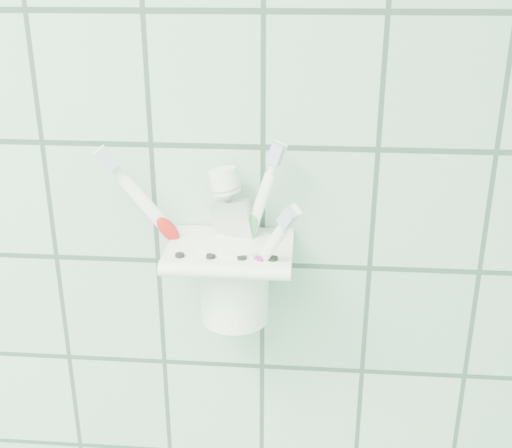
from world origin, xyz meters
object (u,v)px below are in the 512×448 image
holder_bracket (231,252)px  toothbrush_orange (228,229)px  toothpaste_tube (251,231)px  cup (235,276)px  toothbrush_pink (231,210)px  toothbrush_blue (223,224)px

holder_bracket → toothbrush_orange: (-0.00, 0.01, 0.02)m
toothpaste_tube → cup: bearing=-137.2°
toothbrush_orange → toothpaste_tube: (0.02, 0.00, -0.00)m
toothbrush_orange → toothpaste_tube: bearing=44.7°
cup → toothpaste_tube: size_ratio=0.56×
toothpaste_tube → holder_bracket: bearing=-132.5°
toothbrush_pink → cup: bearing=-102.5°
toothbrush_blue → holder_bracket: bearing=-30.3°
holder_bracket → cup: size_ratio=1.38×
toothpaste_tube → toothbrush_blue: bearing=-162.7°
toothbrush_blue → cup: bearing=-10.2°
toothbrush_blue → toothbrush_pink: bearing=51.6°
toothbrush_orange → toothpaste_tube: 0.02m
cup → toothbrush_pink: toothbrush_pink is taller
toothbrush_pink → toothbrush_blue: size_ratio=1.09×
toothbrush_pink → toothpaste_tube: toothbrush_pink is taller
cup → toothbrush_blue: (-0.01, 0.01, 0.05)m
toothbrush_orange → toothbrush_blue: bearing=-152.7°
toothbrush_pink → toothbrush_blue: bearing=-179.3°
toothbrush_orange → toothbrush_pink: bearing=105.8°
toothbrush_pink → toothpaste_tube: bearing=-40.2°
toothbrush_pink → toothpaste_tube: size_ratio=1.27×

